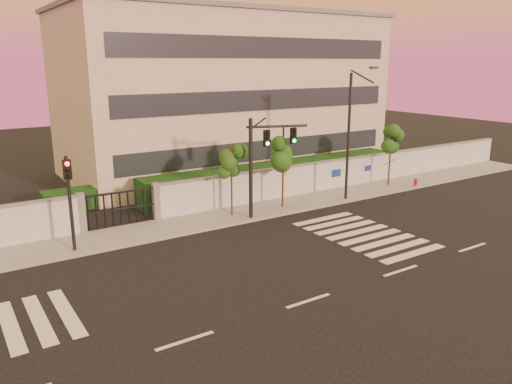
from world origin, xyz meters
The scene contains 13 objects.
ground centered at (0.00, 0.00, 0.00)m, with size 120.00×120.00×0.00m, color black.
sidewalk centered at (0.00, 10.50, 0.07)m, with size 60.00×3.00×0.15m, color gray.
perimeter_wall centered at (0.10, 12.00, 1.07)m, with size 60.00×0.36×2.20m.
hedge_row centered at (1.17, 14.74, 0.82)m, with size 41.00×4.25×1.80m.
institutional_building centered at (9.00, 21.99, 6.16)m, with size 24.40×12.40×12.25m.
road_markings centered at (-1.58, 3.76, 0.01)m, with size 57.00×7.62×0.02m.
street_tree_d centered at (2.86, 10.39, 3.08)m, with size 1.30×1.03×4.18m.
street_tree_e centered at (6.27, 10.18, 3.62)m, with size 1.49×1.19×4.92m.
street_tree_f centered at (15.73, 10.51, 3.23)m, with size 1.45×1.15×4.39m.
traffic_signal_main centered at (4.20, 9.37, 3.58)m, with size 3.50×1.32×5.67m.
traffic_signal_secondary centered at (-6.01, 9.61, 2.89)m, with size 0.35×0.34×4.56m.
streetlight_east centered at (10.66, 9.25, 4.49)m, with size 0.50×2.00×8.32m.
fire_hydrant centered at (17.13, 9.27, 0.34)m, with size 0.26×0.25×0.67m.
Camera 1 is at (-10.82, -13.00, 8.55)m, focal length 35.00 mm.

